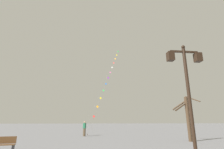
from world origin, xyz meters
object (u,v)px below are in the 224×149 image
object	(u,v)px
kite_train	(108,78)
kite_flyer	(84,128)
twin_lantern_lamp_post	(187,79)
park_bench	(0,145)
bare_tree	(187,116)

from	to	relation	value
kite_train	kite_flyer	size ratio (longest dim) A/B	10.82
twin_lantern_lamp_post	kite_train	size ratio (longest dim) A/B	0.28
kite_train	park_bench	xyz separation A→B (m)	(-7.77, -19.65, -9.10)
bare_tree	kite_train	bearing A→B (deg)	111.45
kite_train	twin_lantern_lamp_post	bearing A→B (deg)	-86.27
kite_train	kite_flyer	bearing A→B (deg)	-110.68
bare_tree	park_bench	xyz separation A→B (m)	(-13.90, -4.06, -1.74)
twin_lantern_lamp_post	kite_flyer	size ratio (longest dim) A/B	2.99
twin_lantern_lamp_post	kite_train	xyz separation A→B (m)	(-1.57, 24.02, 6.02)
kite_flyer	park_bench	size ratio (longest dim) A/B	1.03
kite_flyer	twin_lantern_lamp_post	bearing A→B (deg)	-140.06
bare_tree	twin_lantern_lamp_post	bearing A→B (deg)	-118.39
kite_train	park_bench	bearing A→B (deg)	-111.58
kite_flyer	kite_train	bearing A→B (deg)	0.10
twin_lantern_lamp_post	bare_tree	size ratio (longest dim) A/B	1.27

